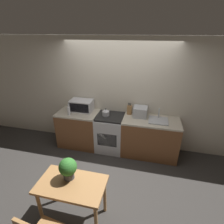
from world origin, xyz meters
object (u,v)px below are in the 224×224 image
kettle (106,112)px  microwave (82,105)px  stove_range (110,133)px  toaster_oven (140,112)px  bottle (69,111)px  dining_table (72,189)px

kettle → microwave: bearing=169.3°
stove_range → microwave: (-0.74, 0.12, 0.59)m
stove_range → toaster_oven: size_ratio=2.94×
toaster_oven → microwave: bearing=-179.2°
bottle → dining_table: bearing=-63.8°
bottle → toaster_oven: bearing=11.0°
stove_range → bottle: 1.10m
microwave → dining_table: microwave is taller
stove_range → microwave: bearing=170.7°
stove_range → microwave: size_ratio=1.68×
stove_range → dining_table: 1.88m
dining_table → bottle: bearing=116.2°
dining_table → microwave: bearing=107.7°
kettle → dining_table: bearing=-90.0°
stove_range → toaster_oven: toaster_oven is taller
stove_range → microwave: microwave is taller
kettle → microwave: (-0.64, 0.12, 0.06)m
stove_range → kettle: 0.54m
bottle → dining_table: 1.93m
toaster_oven → kettle: bearing=-169.8°
stove_range → bottle: bottle is taller
dining_table → toaster_oven: bearing=69.1°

